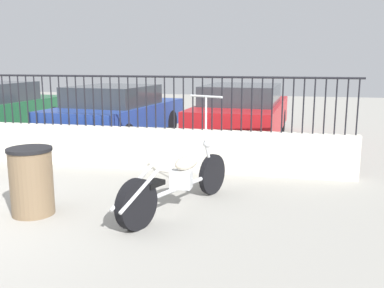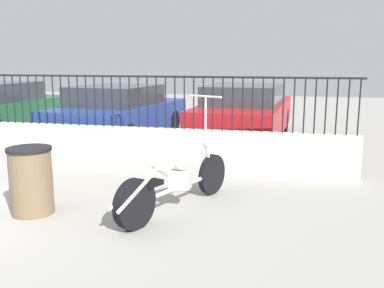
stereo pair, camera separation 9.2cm
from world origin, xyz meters
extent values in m
cube|color=beige|center=(0.00, 2.98, 0.38)|extent=(10.61, 0.18, 0.75)
cylinder|color=black|center=(-1.18, 2.98, 1.22)|extent=(0.02, 0.02, 0.93)
cylinder|color=black|center=(-1.01, 2.98, 1.22)|extent=(0.02, 0.02, 0.93)
cylinder|color=black|center=(-0.84, 2.98, 1.22)|extent=(0.02, 0.02, 0.93)
cylinder|color=black|center=(-0.67, 2.98, 1.22)|extent=(0.02, 0.02, 0.93)
cylinder|color=black|center=(-0.51, 2.98, 1.22)|extent=(0.02, 0.02, 0.93)
cylinder|color=black|center=(-0.34, 2.98, 1.22)|extent=(0.02, 0.02, 0.93)
cylinder|color=black|center=(-0.17, 2.98, 1.22)|extent=(0.02, 0.02, 0.93)
cylinder|color=black|center=(0.00, 2.98, 1.22)|extent=(0.02, 0.02, 0.93)
cylinder|color=black|center=(0.17, 2.98, 1.22)|extent=(0.02, 0.02, 0.93)
cylinder|color=black|center=(0.34, 2.98, 1.22)|extent=(0.02, 0.02, 0.93)
cylinder|color=black|center=(0.51, 2.98, 1.22)|extent=(0.02, 0.02, 0.93)
cylinder|color=black|center=(0.67, 2.98, 1.22)|extent=(0.02, 0.02, 0.93)
cylinder|color=black|center=(0.84, 2.98, 1.22)|extent=(0.02, 0.02, 0.93)
cylinder|color=black|center=(1.01, 2.98, 1.22)|extent=(0.02, 0.02, 0.93)
cylinder|color=black|center=(1.18, 2.98, 1.22)|extent=(0.02, 0.02, 0.93)
cylinder|color=black|center=(1.35, 2.98, 1.22)|extent=(0.02, 0.02, 0.93)
cylinder|color=black|center=(1.52, 2.98, 1.22)|extent=(0.02, 0.02, 0.93)
cylinder|color=black|center=(1.68, 2.98, 1.22)|extent=(0.02, 0.02, 0.93)
cylinder|color=black|center=(1.85, 2.98, 1.22)|extent=(0.02, 0.02, 0.93)
cylinder|color=black|center=(2.02, 2.98, 1.22)|extent=(0.02, 0.02, 0.93)
cylinder|color=black|center=(2.19, 2.98, 1.22)|extent=(0.02, 0.02, 0.93)
cylinder|color=black|center=(2.36, 2.98, 1.22)|extent=(0.02, 0.02, 0.93)
cylinder|color=black|center=(2.53, 2.98, 1.22)|extent=(0.02, 0.02, 0.93)
cylinder|color=black|center=(2.70, 2.98, 1.22)|extent=(0.02, 0.02, 0.93)
cylinder|color=black|center=(2.86, 2.98, 1.22)|extent=(0.02, 0.02, 0.93)
cylinder|color=black|center=(3.03, 2.98, 1.22)|extent=(0.02, 0.02, 0.93)
cylinder|color=black|center=(3.20, 2.98, 1.22)|extent=(0.02, 0.02, 0.93)
cylinder|color=black|center=(3.37, 2.98, 1.22)|extent=(0.02, 0.02, 0.93)
cylinder|color=black|center=(3.54, 2.98, 1.22)|extent=(0.02, 0.02, 0.93)
cylinder|color=black|center=(3.71, 2.98, 1.22)|extent=(0.02, 0.02, 0.93)
cylinder|color=black|center=(3.88, 2.98, 1.22)|extent=(0.02, 0.02, 0.93)
cylinder|color=black|center=(4.04, 2.98, 1.22)|extent=(0.02, 0.02, 0.93)
cylinder|color=black|center=(4.21, 2.98, 1.22)|extent=(0.02, 0.02, 0.93)
cylinder|color=black|center=(4.38, 2.98, 1.22)|extent=(0.02, 0.02, 0.93)
cylinder|color=black|center=(4.55, 2.98, 1.22)|extent=(0.02, 0.02, 0.93)
cylinder|color=black|center=(4.72, 2.98, 1.22)|extent=(0.02, 0.02, 0.93)
cylinder|color=black|center=(4.89, 2.98, 1.22)|extent=(0.02, 0.02, 0.93)
cylinder|color=black|center=(5.05, 2.98, 1.22)|extent=(0.02, 0.02, 0.93)
cylinder|color=black|center=(5.22, 2.98, 1.22)|extent=(0.02, 0.02, 0.93)
cylinder|color=black|center=(0.00, 2.98, 1.66)|extent=(10.61, 0.04, 0.04)
cylinder|color=black|center=(3.08, 1.76, 0.30)|extent=(0.30, 0.58, 0.60)
cylinder|color=black|center=(2.45, 0.25, 0.30)|extent=(0.35, 0.61, 0.61)
cylinder|color=#B7BABF|center=(2.77, 1.01, 0.30)|extent=(0.63, 1.41, 0.06)
cube|color=silver|center=(2.79, 1.06, 0.40)|extent=(0.28, 0.18, 0.24)
ellipsoid|color=beige|center=(2.83, 1.17, 0.60)|extent=(0.35, 0.48, 0.18)
cube|color=black|center=(2.57, 0.53, 0.48)|extent=(0.26, 0.32, 0.06)
cylinder|color=silver|center=(3.05, 1.68, 0.55)|extent=(0.13, 0.22, 0.51)
sphere|color=silver|center=(3.03, 1.63, 0.78)|extent=(0.11, 0.11, 0.11)
cylinder|color=silver|center=(3.01, 1.60, 1.12)|extent=(0.03, 0.03, 0.65)
cylinder|color=silver|center=(3.01, 1.60, 1.45)|extent=(0.49, 0.23, 0.03)
cylinder|color=silver|center=(2.54, 0.27, 0.52)|extent=(0.35, 0.77, 0.46)
cylinder|color=silver|center=(2.41, 0.33, 0.52)|extent=(0.35, 0.77, 0.46)
cylinder|color=brown|center=(0.98, 0.44, 0.41)|extent=(0.53, 0.53, 0.83)
cylinder|color=black|center=(0.98, 0.44, 0.85)|extent=(0.56, 0.56, 0.04)
cylinder|color=black|center=(-4.03, 6.85, 0.32)|extent=(0.13, 0.64, 0.64)
cylinder|color=black|center=(-2.42, 6.80, 0.32)|extent=(0.13, 0.64, 0.64)
cylinder|color=black|center=(-0.65, 6.88, 0.32)|extent=(0.18, 0.65, 0.64)
cylinder|color=black|center=(1.12, 6.68, 0.32)|extent=(0.18, 0.65, 0.64)
cylinder|color=black|center=(-0.94, 4.36, 0.32)|extent=(0.18, 0.65, 0.64)
cylinder|color=black|center=(0.83, 4.16, 0.32)|extent=(0.18, 0.65, 0.64)
cube|color=navy|center=(0.09, 5.52, 0.57)|extent=(2.35, 4.28, 0.65)
cube|color=#2D3338|center=(0.06, 5.32, 1.12)|extent=(1.91, 2.15, 0.46)
cylinder|color=black|center=(2.30, 7.66, 0.32)|extent=(0.15, 0.65, 0.64)
cylinder|color=black|center=(4.03, 7.55, 0.32)|extent=(0.15, 0.65, 0.64)
cylinder|color=black|center=(2.12, 4.84, 0.32)|extent=(0.15, 0.65, 0.64)
cylinder|color=black|center=(3.85, 4.73, 0.32)|extent=(0.15, 0.65, 0.64)
cube|color=#AD191E|center=(3.07, 6.19, 0.59)|extent=(2.12, 4.67, 0.69)
cube|color=#2D3338|center=(3.06, 5.97, 1.15)|extent=(1.79, 2.29, 0.44)
camera|label=1|loc=(4.10, -4.23, 1.94)|focal=40.00mm
camera|label=2|loc=(4.19, -4.21, 1.94)|focal=40.00mm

